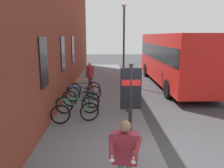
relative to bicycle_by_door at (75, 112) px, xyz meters
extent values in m
plane|color=#38383A|center=(3.42, -3.59, -0.51)|extent=(60.00, 60.00, 0.00)
cube|color=slate|center=(5.42, -0.84, -0.45)|extent=(24.00, 3.50, 0.12)
cube|color=brown|center=(6.42, 1.21, 3.55)|extent=(22.00, 0.60, 8.11)
cube|color=black|center=(-0.58, 0.89, 1.89)|extent=(0.90, 0.06, 1.60)
cube|color=black|center=(2.92, 0.89, 1.89)|extent=(0.90, 0.06, 1.60)
cube|color=black|center=(6.42, 0.89, 1.89)|extent=(0.90, 0.06, 1.60)
torus|color=black|center=(-0.14, 0.52, -0.03)|extent=(0.24, 0.71, 0.72)
torus|color=black|center=(0.13, -0.50, -0.03)|extent=(0.24, 0.71, 0.72)
cylinder|color=#267F3F|center=(0.00, -0.02, 0.25)|extent=(0.29, 0.99, 0.58)
cylinder|color=#267F3F|center=(-0.02, 0.06, 0.50)|extent=(0.25, 0.83, 0.09)
cylinder|color=#267F3F|center=(0.11, -0.43, 0.22)|extent=(0.08, 0.19, 0.51)
cube|color=black|center=(0.09, -0.35, 0.51)|extent=(0.15, 0.22, 0.06)
cylinder|color=#267F3F|center=(-0.12, 0.47, 0.57)|extent=(0.47, 0.15, 0.02)
torus|color=black|center=(0.99, 0.57, -0.03)|extent=(0.09, 0.72, 0.72)
torus|color=black|center=(1.03, -0.48, -0.03)|extent=(0.09, 0.72, 0.72)
cylinder|color=black|center=(1.01, 0.02, 0.25)|extent=(0.08, 1.02, 0.58)
cylinder|color=black|center=(1.01, 0.10, 0.50)|extent=(0.07, 0.85, 0.09)
cylinder|color=black|center=(1.03, -0.40, 0.22)|extent=(0.04, 0.19, 0.51)
cube|color=black|center=(1.02, -0.33, 0.51)|extent=(0.11, 0.20, 0.06)
cylinder|color=black|center=(0.99, 0.52, 0.57)|extent=(0.48, 0.04, 0.02)
torus|color=black|center=(2.01, 0.51, -0.03)|extent=(0.25, 0.71, 0.72)
torus|color=black|center=(1.72, -0.50, -0.03)|extent=(0.25, 0.71, 0.72)
cylinder|color=#1E4CA5|center=(1.86, -0.02, 0.25)|extent=(0.31, 0.99, 0.58)
cylinder|color=#1E4CA5|center=(1.88, 0.05, 0.50)|extent=(0.27, 0.83, 0.09)
cylinder|color=#1E4CA5|center=(1.74, -0.43, 0.22)|extent=(0.09, 0.19, 0.51)
cube|color=black|center=(1.76, -0.36, 0.51)|extent=(0.15, 0.22, 0.06)
cylinder|color=#1E4CA5|center=(1.99, 0.46, 0.57)|extent=(0.47, 0.15, 0.02)
torus|color=black|center=(2.74, 0.46, -0.03)|extent=(0.26, 0.71, 0.72)
torus|color=black|center=(3.03, -0.55, -0.03)|extent=(0.26, 0.71, 0.72)
cylinder|color=black|center=(2.89, -0.07, 0.25)|extent=(0.32, 0.99, 0.58)
cylinder|color=black|center=(2.87, 0.00, 0.50)|extent=(0.28, 0.83, 0.09)
cylinder|color=black|center=(3.01, -0.48, 0.22)|extent=(0.09, 0.19, 0.51)
cube|color=black|center=(2.99, -0.41, 0.51)|extent=(0.15, 0.22, 0.06)
cylinder|color=black|center=(2.75, 0.41, 0.57)|extent=(0.47, 0.16, 0.02)
torus|color=black|center=(3.69, 0.52, -0.03)|extent=(0.25, 0.71, 0.72)
torus|color=black|center=(3.97, -0.49, -0.03)|extent=(0.25, 0.71, 0.72)
cylinder|color=orange|center=(3.83, -0.01, 0.25)|extent=(0.31, 0.99, 0.58)
cylinder|color=orange|center=(3.81, 0.07, 0.50)|extent=(0.26, 0.83, 0.09)
cylinder|color=orange|center=(3.95, -0.42, 0.22)|extent=(0.08, 0.19, 0.51)
cube|color=black|center=(3.93, -0.34, 0.51)|extent=(0.15, 0.22, 0.06)
cylinder|color=orange|center=(3.70, 0.48, 0.57)|extent=(0.47, 0.15, 0.02)
cylinder|color=black|center=(-2.16, -1.76, 0.81)|extent=(0.10, 0.10, 2.40)
cube|color=black|center=(-2.16, -1.76, 1.36)|extent=(0.08, 0.55, 1.10)
cube|color=red|center=(-2.16, -1.76, 1.53)|extent=(0.09, 0.50, 0.16)
cube|color=red|center=(7.06, -5.59, 1.34)|extent=(10.51, 2.53, 3.00)
cube|color=black|center=(7.06, -5.59, 1.70)|extent=(10.30, 2.57, 0.90)
cylinder|color=black|center=(3.69, -6.78, -0.01)|extent=(1.00, 0.25, 1.00)
cylinder|color=black|center=(3.70, -4.38, -0.01)|extent=(1.00, 0.25, 1.00)
cylinder|color=black|center=(10.41, -6.80, -0.01)|extent=(1.00, 0.25, 1.00)
cylinder|color=black|center=(10.42, -4.40, -0.01)|extent=(1.00, 0.25, 1.00)
cylinder|color=brown|center=(1.31, -2.00, 0.01)|extent=(0.12, 0.12, 0.79)
cylinder|color=brown|center=(1.15, -2.05, 0.01)|extent=(0.12, 0.12, 0.79)
cube|color=brown|center=(1.23, -2.03, 0.70)|extent=(0.51, 0.35, 0.59)
sphere|color=brown|center=(1.23, -2.03, 1.11)|extent=(0.21, 0.21, 0.21)
cylinder|color=brown|center=(1.48, -1.95, 0.66)|extent=(0.09, 0.09, 0.53)
cylinder|color=brown|center=(0.98, -2.10, 0.66)|extent=(0.09, 0.09, 0.53)
cylinder|color=maroon|center=(4.99, -0.19, 0.02)|extent=(0.12, 0.12, 0.81)
cylinder|color=maroon|center=(5.14, -0.27, 0.02)|extent=(0.12, 0.12, 0.81)
cube|color=maroon|center=(5.06, -0.23, 0.73)|extent=(0.53, 0.43, 0.61)
sphere|color=#D8AD8C|center=(5.06, -0.23, 1.15)|extent=(0.22, 0.22, 0.22)
cylinder|color=maroon|center=(4.83, -0.10, 0.69)|extent=(0.09, 0.09, 0.54)
cylinder|color=maroon|center=(5.30, -0.35, 0.69)|extent=(0.09, 0.09, 0.54)
cube|color=maroon|center=(-4.16, -1.44, 0.70)|extent=(0.32, 0.50, 0.60)
sphere|color=#8C664C|center=(-4.16, -1.44, 1.12)|extent=(0.22, 0.22, 0.22)
cylinder|color=maroon|center=(-4.39, -1.62, 0.80)|extent=(0.43, 0.26, 0.33)
cone|color=white|center=(-4.56, -1.55, 0.70)|extent=(0.14, 0.11, 0.16)
cylinder|color=brown|center=(-4.56, -1.55, 0.80)|extent=(0.07, 0.05, 0.11)
cylinder|color=maroon|center=(-4.30, -1.19, 0.80)|extent=(0.43, 0.10, 0.33)
cone|color=white|center=(-4.48, -1.19, 0.70)|extent=(0.14, 0.11, 0.16)
cylinder|color=brown|center=(-4.48, -1.19, 0.80)|extent=(0.07, 0.05, 0.11)
cylinder|color=#333338|center=(6.79, -2.29, 2.03)|extent=(0.12, 0.12, 4.84)
sphere|color=silver|center=(6.79, -2.29, 4.57)|extent=(0.28, 0.28, 0.28)
camera|label=1|loc=(-8.09, -1.08, 2.72)|focal=37.31mm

